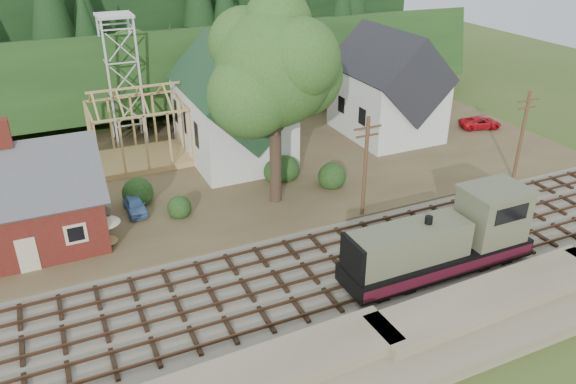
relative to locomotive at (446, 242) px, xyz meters
name	(u,v)px	position (x,y,z in m)	size (l,w,h in m)	color
ground	(310,276)	(-7.96, 3.00, -2.23)	(140.00, 140.00, 0.00)	#384C1E
embankment	(384,365)	(-7.96, -5.50, -2.23)	(64.00, 5.00, 1.60)	#7F7259
railroad_bed	(310,275)	(-7.96, 3.00, -2.15)	(64.00, 11.00, 0.16)	#726B5B
village_flat	(220,168)	(-7.96, 21.00, -2.08)	(64.00, 26.00, 0.30)	brown
hillside	(159,97)	(-7.96, 45.00, -2.23)	(70.00, 28.00, 8.00)	#1E3F19
ridge	(134,68)	(-7.96, 61.00, -2.23)	(80.00, 20.00, 12.00)	black
depot	(20,207)	(-23.96, 14.00, 0.99)	(10.80, 7.41, 9.00)	#5A1415
church	(232,106)	(-5.96, 22.68, 2.95)	(8.40, 15.17, 13.00)	silver
farmhouse	(387,90)	(10.04, 22.00, 2.64)	(8.40, 10.80, 10.60)	silver
timber_frame	(139,131)	(-13.96, 25.00, 1.04)	(8.20, 6.20, 6.99)	tan
lattice_tower	(117,41)	(-13.96, 31.00, 7.80)	(3.20, 3.20, 12.12)	silver
big_tree	(276,76)	(-5.79, 13.08, 7.99)	(10.90, 8.40, 14.70)	#38281E
telegraph_pole_near	(365,166)	(-0.96, 8.20, 2.02)	(2.20, 0.28, 8.00)	#4C331E
telegraph_pole_far	(522,135)	(14.04, 8.20, 2.02)	(2.20, 0.28, 8.00)	#4C331E
locomotive	(446,242)	(0.00, 0.00, 0.00)	(12.75, 3.19, 5.08)	black
car_blue	(135,205)	(-16.42, 15.67, -1.33)	(1.42, 3.53, 1.20)	#5B87C4
car_red	(480,123)	(20.04, 19.13, -1.33)	(1.97, 4.28, 1.19)	red
patio_set	(104,221)	(-19.06, 11.53, 0.02)	(2.05, 2.05, 2.29)	silver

